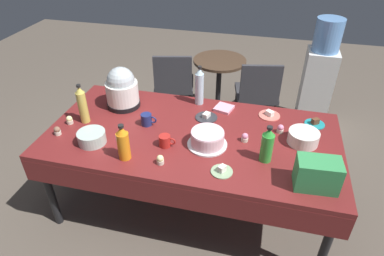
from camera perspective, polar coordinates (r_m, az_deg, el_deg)
The scene contains 27 objects.
ground at distance 3.03m, azimuth 0.00°, elevation -12.55°, with size 9.00×9.00×0.00m, color brown.
potluck_table at distance 2.57m, azimuth 0.00°, elevation -2.05°, with size 2.20×1.10×0.75m.
frosted_layer_cake at distance 2.39m, azimuth 2.64°, elevation -1.84°, with size 0.29×0.29×0.12m.
slow_cooker at distance 2.86m, azimuth -11.89°, elevation 6.60°, with size 0.28×0.28×0.35m.
glass_salad_bowl at distance 2.52m, azimuth -16.75°, elevation -1.55°, with size 0.20×0.20×0.09m, color #B2C6BC.
ceramic_snack_bowl at distance 2.54m, azimuth 18.48°, elevation -1.53°, with size 0.22×0.22×0.10m, color silver.
dessert_plate_sage at distance 2.20m, azimuth 5.12°, elevation -7.25°, with size 0.15×0.15×0.05m.
dessert_plate_charcoal at distance 2.71m, azimuth 2.46°, elevation 1.93°, with size 0.18×0.18×0.04m.
dessert_plate_teal at distance 2.80m, azimuth 20.24°, elevation 0.79°, with size 0.16×0.16×0.05m.
dessert_plate_coral at distance 2.81m, azimuth 13.08°, elevation 2.22°, with size 0.17×0.17×0.05m.
cupcake_berry at distance 2.25m, azimuth -5.45°, elevation -5.42°, with size 0.05×0.05×0.07m.
cupcake_cocoa at distance 2.80m, azimuth -20.20°, elevation 1.28°, with size 0.05×0.05×0.07m.
cupcake_lemon at distance 2.61m, azimuth 14.87°, elevation -0.14°, with size 0.05×0.05×0.07m.
cupcake_rose at distance 2.70m, azimuth -22.02°, elevation -0.46°, with size 0.05×0.05×0.07m.
cupcake_mint at distance 2.47m, azimuth 9.03°, elevation -1.56°, with size 0.05×0.05×0.07m.
soda_bottle_orange_juice at distance 2.28m, azimuth -11.67°, elevation -2.54°, with size 0.08×0.08×0.27m.
soda_bottle_water at distance 2.84m, azimuth 1.27°, elevation 7.10°, with size 0.07×0.07×0.35m.
soda_bottle_ginger_ale at distance 2.73m, azimuth -18.22°, elevation 3.79°, with size 0.07×0.07×0.33m.
soda_bottle_lime_soda at distance 2.27m, azimuth 12.71°, elevation -2.85°, with size 0.08×0.08×0.27m.
coffee_mug_red at distance 2.39m, azimuth -4.60°, elevation -2.20°, with size 0.12×0.08×0.09m.
coffee_mug_navy at distance 2.63m, azimuth -7.73°, elevation 1.45°, with size 0.13×0.08×0.09m.
soda_carton at distance 2.17m, azimuth 20.63°, elevation -7.37°, with size 0.26×0.16×0.20m, color #338C4C.
paper_napkin_stack at distance 2.83m, azimuth 5.47°, elevation 3.39°, with size 0.14×0.14×0.02m, color pink.
maroon_chair_left at distance 3.86m, azimuth -3.12°, elevation 7.89°, with size 0.53×0.53×0.85m.
maroon_chair_right at distance 3.72m, azimuth 11.12°, elevation 6.17°, with size 0.52×0.52×0.85m.
round_cafe_table at distance 3.95m, azimuth 4.62°, elevation 8.62°, with size 0.60×0.60×0.72m.
water_cooler at distance 3.98m, azimuth 20.72°, elevation 8.04°, with size 0.32×0.32×1.24m.
Camera 1 is at (0.49, -2.00, 2.22)m, focal length 31.22 mm.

